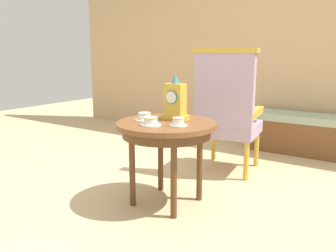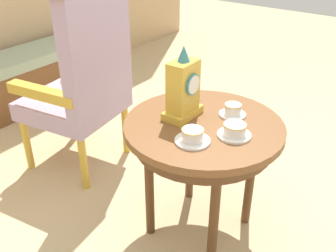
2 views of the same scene
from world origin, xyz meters
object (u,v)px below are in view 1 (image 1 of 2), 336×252
teacup_left (144,117)px  teacup_center (178,122)px  teacup_right (151,122)px  armchair (227,110)px  mantel_clock (175,101)px  window_bench (300,133)px  side_table (167,132)px

teacup_left → teacup_center: size_ratio=1.19×
teacup_right → armchair: size_ratio=0.13×
teacup_left → armchair: size_ratio=0.13×
armchair → teacup_left: bearing=-105.1°
mantel_clock → armchair: bearing=83.8°
teacup_left → window_bench: teacup_left is taller
mantel_clock → teacup_right: bearing=-94.2°
teacup_right → mantel_clock: bearing=85.8°
teacup_left → teacup_right: bearing=-39.2°
side_table → window_bench: 2.03m
teacup_left → teacup_right: size_ratio=1.03×
teacup_left → window_bench: size_ratio=0.13×
teacup_center → window_bench: (0.34, 2.01, -0.42)m
teacup_right → teacup_center: same height
mantel_clock → armchair: 0.77m
side_table → teacup_right: bearing=-97.4°
side_table → teacup_right: (-0.02, -0.16, 0.10)m
teacup_left → mantel_clock: size_ratio=0.44×
side_table → mantel_clock: 0.24m
teacup_center → window_bench: teacup_center is taller
teacup_left → teacup_right: 0.18m
window_bench → teacup_right: bearing=-103.5°
teacup_center → mantel_clock: size_ratio=0.37×
side_table → teacup_left: teacup_left is taller
window_bench → mantel_clock: bearing=-104.8°
mantel_clock → window_bench: mantel_clock is taller
window_bench → teacup_left: bearing=-108.0°
teacup_right → armchair: armchair is taller
window_bench → side_table: bearing=-103.9°
teacup_center → mantel_clock: 0.25m
side_table → teacup_center: size_ratio=5.80×
mantel_clock → window_bench: bearing=75.2°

